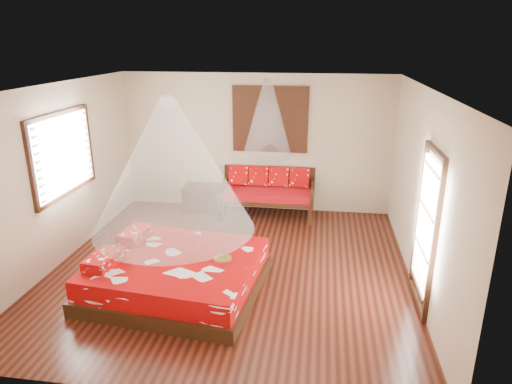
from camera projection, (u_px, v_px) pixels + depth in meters
The scene contains 10 objects.
room at pixel (229, 183), 6.75m from camera, with size 5.54×5.54×2.84m.
bed at pixel (176, 273), 6.51m from camera, with size 2.51×2.32×0.65m.
daybed at pixel (268, 190), 9.22m from camera, with size 1.88×0.84×0.96m.
storage_chest at pixel (202, 198), 9.56m from camera, with size 0.77×0.58×0.52m.
shutter_panel at pixel (270, 119), 9.09m from camera, with size 1.52×0.06×1.32m.
window_left at pixel (64, 154), 7.21m from camera, with size 0.10×1.74×1.34m.
glazed_door at pixel (425, 231), 5.92m from camera, with size 0.08×1.02×2.16m.
wine_tray at pixel (223, 256), 6.37m from camera, with size 0.26×0.26×0.21m.
mosquito_net_main at pixel (171, 166), 6.00m from camera, with size 2.19×2.19×1.80m, color white.
mosquito_net_daybed at pixel (267, 118), 8.62m from camera, with size 0.97×0.97×1.50m, color white.
Camera 1 is at (1.32, -6.31, 3.44)m, focal length 32.00 mm.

